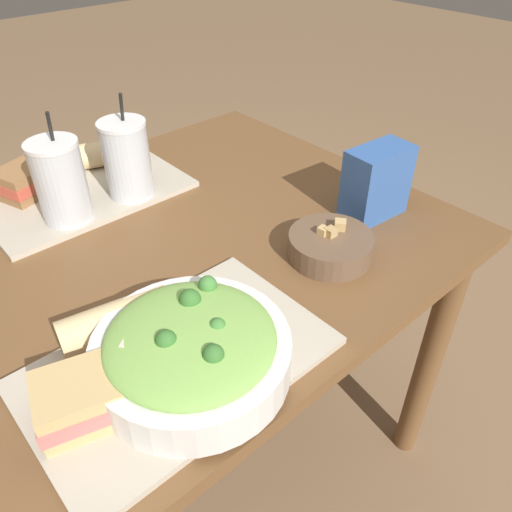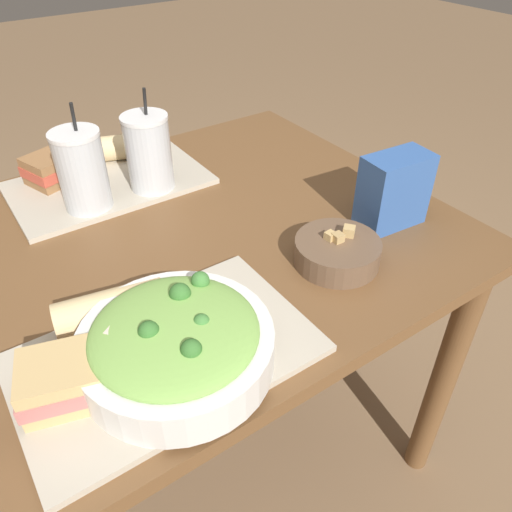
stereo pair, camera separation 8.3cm
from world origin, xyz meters
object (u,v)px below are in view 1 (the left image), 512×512
(salad_bowl, at_px, (192,349))
(sandwich_near, at_px, (84,398))
(baguette_near, at_px, (117,321))
(sandwich_far, at_px, (24,181))
(drink_cup_dark, at_px, (61,184))
(chip_bag, at_px, (376,183))
(baguette_far, at_px, (81,157))
(soup_bowl, at_px, (330,245))
(drink_cup_red, at_px, (127,161))

(salad_bowl, height_order, sandwich_near, salad_bowl)
(baguette_near, bearing_deg, sandwich_far, 3.94)
(salad_bowl, relative_size, drink_cup_dark, 1.23)
(chip_bag, bearing_deg, baguette_far, 127.50)
(soup_bowl, distance_m, drink_cup_red, 0.47)
(soup_bowl, bearing_deg, salad_bowl, -170.72)
(sandwich_near, bearing_deg, soup_bowl, 19.29)
(salad_bowl, bearing_deg, drink_cup_dark, 84.72)
(sandwich_near, distance_m, drink_cup_red, 0.58)
(baguette_far, relative_size, chip_bag, 0.92)
(soup_bowl, relative_size, sandwich_far, 1.18)
(sandwich_far, distance_m, drink_cup_red, 0.24)
(sandwich_far, height_order, chip_bag, chip_bag)
(drink_cup_dark, relative_size, drink_cup_red, 1.00)
(baguette_near, distance_m, sandwich_far, 0.52)
(baguette_near, height_order, sandwich_far, sandwich_far)
(sandwich_near, xyz_separation_m, baguette_near, (0.10, 0.10, -0.00))
(baguette_near, bearing_deg, baguette_far, -10.33)
(baguette_far, bearing_deg, soup_bowl, -143.87)
(drink_cup_red, bearing_deg, drink_cup_dark, -180.00)
(baguette_near, relative_size, baguette_far, 1.27)
(chip_bag, bearing_deg, salad_bowl, -164.85)
(sandwich_near, distance_m, baguette_far, 0.72)
(salad_bowl, xyz_separation_m, sandwich_far, (0.02, 0.65, -0.01))
(sandwich_far, xyz_separation_m, chip_bag, (0.52, -0.55, 0.03))
(salad_bowl, xyz_separation_m, baguette_near, (-0.04, 0.13, -0.01))
(drink_cup_dark, relative_size, chip_bag, 1.50)
(salad_bowl, height_order, drink_cup_dark, drink_cup_dark)
(drink_cup_dark, bearing_deg, soup_bowl, -54.36)
(salad_bowl, bearing_deg, sandwich_near, 167.38)
(baguette_far, distance_m, chip_bag, 0.69)
(drink_cup_dark, distance_m, chip_bag, 0.63)
(drink_cup_red, distance_m, chip_bag, 0.53)
(sandwich_near, bearing_deg, salad_bowl, 3.74)
(baguette_near, height_order, drink_cup_red, drink_cup_red)
(soup_bowl, bearing_deg, sandwich_far, 120.06)
(sandwich_far, distance_m, chip_bag, 0.76)
(baguette_far, height_order, chip_bag, chip_bag)
(baguette_near, bearing_deg, soup_bowl, -89.29)
(soup_bowl, distance_m, drink_cup_dark, 0.54)
(sandwich_near, height_order, baguette_near, sandwich_near)
(soup_bowl, xyz_separation_m, baguette_near, (-0.40, 0.07, 0.02))
(sandwich_near, distance_m, sandwich_far, 0.64)
(sandwich_far, height_order, baguette_far, sandwich_far)
(chip_bag, bearing_deg, baguette_near, -178.33)
(sandwich_near, relative_size, baguette_near, 0.81)
(soup_bowl, bearing_deg, drink_cup_dark, 125.64)
(chip_bag, bearing_deg, drink_cup_dark, 145.97)
(drink_cup_dark, height_order, chip_bag, drink_cup_dark)
(salad_bowl, distance_m, soup_bowl, 0.37)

